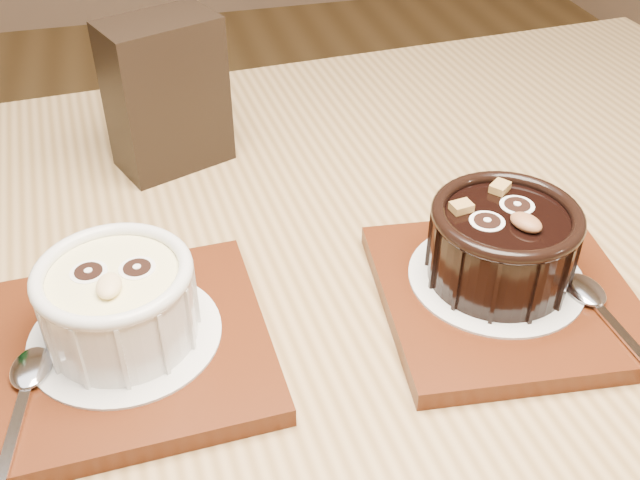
# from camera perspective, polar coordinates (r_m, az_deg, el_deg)

# --- Properties ---
(table) EXTENTS (1.25, 0.88, 0.75)m
(table) POSITION_cam_1_polar(r_m,az_deg,el_deg) (0.63, -2.30, -10.25)
(table) COLOR olive
(table) RESTS_ON ground
(tray_left) EXTENTS (0.19, 0.19, 0.01)m
(tray_left) POSITION_cam_1_polar(r_m,az_deg,el_deg) (0.53, -13.98, -8.01)
(tray_left) COLOR #52210D
(tray_left) RESTS_ON table
(doily_left) EXTENTS (0.13, 0.13, 0.00)m
(doily_left) POSITION_cam_1_polar(r_m,az_deg,el_deg) (0.53, -14.60, -7.02)
(doily_left) COLOR white
(doily_left) RESTS_ON tray_left
(ramekin_white) EXTENTS (0.10, 0.10, 0.06)m
(ramekin_white) POSITION_cam_1_polar(r_m,az_deg,el_deg) (0.51, -15.16, -4.37)
(ramekin_white) COLOR silver
(ramekin_white) RESTS_ON doily_left
(spoon_left) EXTENTS (0.05, 0.14, 0.01)m
(spoon_left) POSITION_cam_1_polar(r_m,az_deg,el_deg) (0.50, -21.97, -11.95)
(spoon_left) COLOR white
(spoon_left) RESTS_ON tray_left
(tray_right) EXTENTS (0.20, 0.20, 0.01)m
(tray_right) POSITION_cam_1_polar(r_m,az_deg,el_deg) (0.57, 13.92, -4.13)
(tray_right) COLOR #52210D
(tray_right) RESTS_ON table
(doily_right) EXTENTS (0.13, 0.13, 0.00)m
(doily_right) POSITION_cam_1_polar(r_m,az_deg,el_deg) (0.57, 13.26, -2.77)
(doily_right) COLOR white
(doily_right) RESTS_ON tray_right
(ramekin_dark) EXTENTS (0.11, 0.11, 0.06)m
(ramekin_dark) POSITION_cam_1_polar(r_m,az_deg,el_deg) (0.55, 13.75, -0.06)
(ramekin_dark) COLOR black
(ramekin_dark) RESTS_ON doily_right
(spoon_right) EXTENTS (0.03, 0.13, 0.01)m
(spoon_right) POSITION_cam_1_polar(r_m,az_deg,el_deg) (0.55, 21.47, -5.81)
(spoon_right) COLOR white
(spoon_right) RESTS_ON tray_right
(condiment_stand) EXTENTS (0.12, 0.09, 0.14)m
(condiment_stand) POSITION_cam_1_polar(r_m,az_deg,el_deg) (0.70, -11.63, 10.81)
(condiment_stand) COLOR black
(condiment_stand) RESTS_ON table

